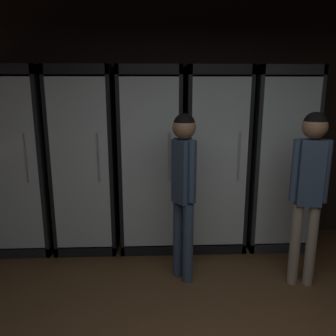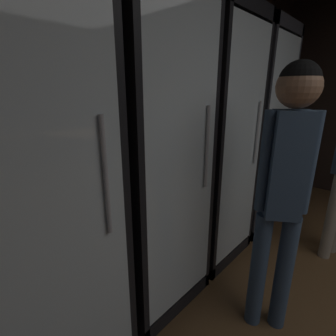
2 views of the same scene
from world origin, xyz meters
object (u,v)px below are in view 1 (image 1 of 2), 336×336
object	(u,v)px
cooler_far_right	(276,160)
shopper_far	(184,179)
shopper_near	(310,178)
cooler_far_left	(21,163)
cooler_left	(86,162)
cooler_right	(214,161)
cooler_center	(150,161)

from	to	relation	value
cooler_far_right	shopper_far	size ratio (longest dim) A/B	1.28
shopper_near	cooler_far_left	bearing A→B (deg)	161.96
cooler_far_left	shopper_near	distance (m)	3.00
cooler_left	cooler_right	world-z (taller)	same
cooler_right	cooler_center	bearing A→B (deg)	-179.92
cooler_left	shopper_far	xyz separation A→B (m)	(1.03, -0.79, 0.01)
shopper_near	cooler_far_right	bearing A→B (deg)	88.18
cooler_far_left	shopper_far	size ratio (longest dim) A/B	1.28
shopper_far	cooler_left	bearing A→B (deg)	142.66
cooler_right	shopper_near	xyz separation A→B (m)	(0.69, -0.93, 0.04)
cooler_left	shopper_far	distance (m)	1.29
cooler_far_left	shopper_far	distance (m)	1.92
shopper_far	shopper_near	bearing A→B (deg)	-7.45
cooler_far_left	shopper_near	xyz separation A→B (m)	(2.85, -0.93, 0.04)
cooler_right	shopper_far	size ratio (longest dim) A/B	1.28
cooler_far_left	cooler_center	size ratio (longest dim) A/B	1.00
shopper_near	shopper_far	xyz separation A→B (m)	(-1.10, 0.14, -0.03)
cooler_center	shopper_far	size ratio (longest dim) A/B	1.28
cooler_right	cooler_far_left	bearing A→B (deg)	-180.00
cooler_right	shopper_near	size ratio (longest dim) A/B	1.26
cooler_left	cooler_far_right	xyz separation A→B (m)	(2.16, -0.00, 0.01)
cooler_far_right	shopper_far	world-z (taller)	cooler_far_right
cooler_center	cooler_right	size ratio (longest dim) A/B	1.00
cooler_left	shopper_near	world-z (taller)	cooler_left
cooler_left	cooler_right	xyz separation A→B (m)	(1.44, -0.00, 0.00)
cooler_left	shopper_far	world-z (taller)	cooler_left
cooler_far_right	cooler_right	bearing A→B (deg)	179.95
cooler_right	shopper_near	world-z (taller)	cooler_right
cooler_center	shopper_near	size ratio (longest dim) A/B	1.26
cooler_center	shopper_near	xyz separation A→B (m)	(1.41, -0.93, 0.03)
cooler_center	cooler_far_right	distance (m)	1.44
cooler_right	cooler_far_right	distance (m)	0.72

